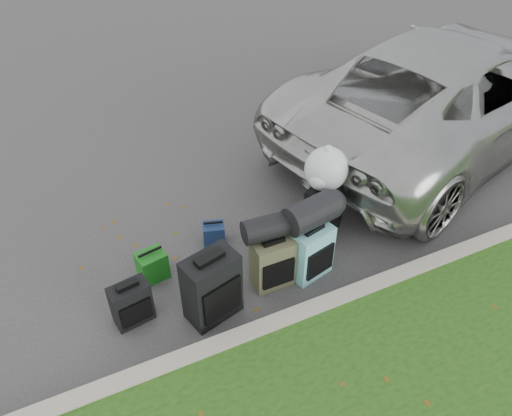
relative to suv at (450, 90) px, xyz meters
name	(u,v)px	position (x,y,z in m)	size (l,w,h in m)	color
ground	(271,252)	(-3.46, -1.18, -0.80)	(120.00, 120.00, 0.00)	#383535
curb	(315,310)	(-3.46, -2.18, -0.72)	(120.00, 0.18, 0.15)	#9E937F
suv	(450,90)	(0.00, 0.00, 0.00)	(2.65, 5.75, 1.60)	#B7B7B2
suitcase_small_black	(131,303)	(-5.13, -1.46, -0.56)	(0.38, 0.21, 0.48)	black
suitcase_large_black_left	(212,287)	(-4.38, -1.72, -0.42)	(0.53, 0.32, 0.76)	black
suitcase_olive	(272,263)	(-3.65, -1.59, -0.50)	(0.43, 0.27, 0.59)	#3E3E28
suitcase_teal	(311,252)	(-3.22, -1.65, -0.48)	(0.44, 0.26, 0.63)	#5EA9AD
suitcase_large_black_right	(323,210)	(-2.76, -1.12, -0.45)	(0.46, 0.28, 0.69)	black
tote_green	(152,266)	(-4.79, -0.97, -0.63)	(0.29, 0.24, 0.33)	#186C18
tote_navy	(214,234)	(-3.99, -0.74, -0.67)	(0.25, 0.19, 0.26)	navy
duffel_left	(266,228)	(-3.69, -1.50, -0.08)	(0.26, 0.26, 0.48)	black
duffel_right	(312,213)	(-3.20, -1.56, -0.01)	(0.32, 0.32, 0.57)	black
trash_bag	(326,169)	(-2.77, -1.12, 0.14)	(0.49, 0.49, 0.49)	silver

